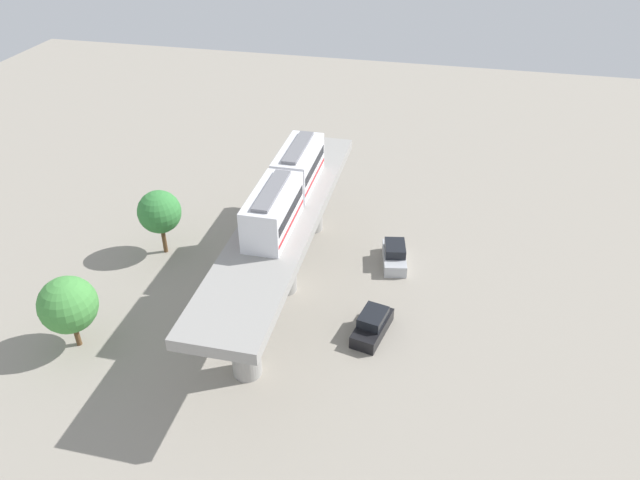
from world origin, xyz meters
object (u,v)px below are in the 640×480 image
Objects in this scene: train at (287,187)px; parked_car_silver at (394,255)px; tree_mid_lot at (68,305)px; parked_car_black at (372,325)px; tree_near_viaduct at (159,212)px.

train reaches higher than parked_car_silver.
train is 2.46× the size of tree_mid_lot.
parked_car_black is (-0.47, -8.92, 0.00)m from parked_car_silver.
parked_car_silver and parked_car_black have the same top height.
parked_car_black is 0.81× the size of tree_mid_lot.
parked_car_black is 20.74m from tree_mid_lot.
train is at bearing 40.63° from tree_mid_lot.
parked_car_silver is at bearing 99.35° from parked_car_black.
train reaches higher than tree_near_viaduct.
parked_car_silver is at bearing 7.97° from tree_near_viaduct.
tree_mid_lot is (-0.98, -11.93, -0.39)m from tree_near_viaduct.
tree_mid_lot is at bearing -154.51° from parked_car_silver.
tree_near_viaduct is at bearing 177.58° from parked_car_silver.
parked_car_black is (7.42, -4.88, -7.61)m from train.
train is at bearing -163.24° from parked_car_silver.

